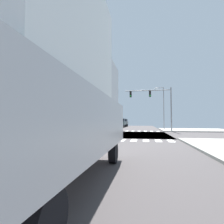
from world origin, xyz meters
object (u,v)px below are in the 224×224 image
street_lamp (163,104)px  sedan_nearside_1 (107,123)px  pickup_farside_1 (101,123)px  traffic_signal_mast (153,99)px  pickup_queued_2 (122,122)px  bank_building (41,118)px  box_truck_trailing_1 (59,83)px  suv_crossing_1 (124,122)px

street_lamp → sedan_nearside_1: street_lamp is taller
street_lamp → pickup_farside_1: bearing=180.0°
traffic_signal_mast → sedan_nearside_1: size_ratio=1.70×
street_lamp → pickup_queued_2: street_lamp is taller
traffic_signal_mast → bank_building: traffic_signal_mast is taller
bank_building → traffic_signal_mast: bearing=-19.0°
bank_building → box_truck_trailing_1: bank_building is taller
traffic_signal_mast → pickup_queued_2: 21.41m
street_lamp → bank_building: size_ratio=0.64×
pickup_farside_1 → suv_crossing_1: bearing=-99.1°
sedan_nearside_1 → suv_crossing_1: suv_crossing_1 is taller
pickup_farside_1 → suv_crossing_1: (3.00, 18.70, 0.10)m
pickup_farside_1 → box_truck_trailing_1: box_truck_trailing_1 is taller
pickup_queued_2 → box_truck_trailing_1: box_truck_trailing_1 is taller
traffic_signal_mast → sedan_nearside_1: (-10.53, 14.35, -4.07)m
bank_building → pickup_farside_1: size_ratio=2.59×
sedan_nearside_1 → suv_crossing_1: 12.68m
street_lamp → sedan_nearside_1: 14.78m
street_lamp → bank_building: bearing=178.9°
traffic_signal_mast → suv_crossing_1: 27.97m
box_truck_trailing_1 → sedan_nearside_1: bearing=100.0°
pickup_queued_2 → box_truck_trailing_1: 45.39m
sedan_nearside_1 → box_truck_trailing_1: (7.00, -39.89, 1.45)m
suv_crossing_1 → pickup_queued_2: pickup_queued_2 is taller
street_lamp → sedan_nearside_1: size_ratio=1.98×
street_lamp → sedan_nearside_1: (-12.73, 6.40, -3.93)m
sedan_nearside_1 → pickup_queued_2: (3.00, 5.30, 0.17)m
box_truck_trailing_1 → street_lamp: bearing=80.3°
box_truck_trailing_1 → bank_building: bearing=121.7°
bank_building → box_truck_trailing_1: (21.05, -34.02, 0.13)m
pickup_queued_2 → box_truck_trailing_1: (4.00, -45.20, 1.27)m
street_lamp → suv_crossing_1: 21.40m
street_lamp → box_truck_trailing_1: street_lamp is taller
sedan_nearside_1 → pickup_queued_2: pickup_queued_2 is taller
pickup_farside_1 → box_truck_trailing_1: 34.25m
sedan_nearside_1 → suv_crossing_1: size_ratio=0.93×
street_lamp → pickup_farside_1: street_lamp is taller
traffic_signal_mast → pickup_queued_2: (-7.53, 19.66, -3.89)m
pickup_queued_2 → sedan_nearside_1: bearing=60.5°
street_lamp → pickup_queued_2: (-9.73, 11.70, -3.76)m
pickup_queued_2 → bank_building: bearing=33.2°
pickup_queued_2 → pickup_farside_1: bearing=75.6°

